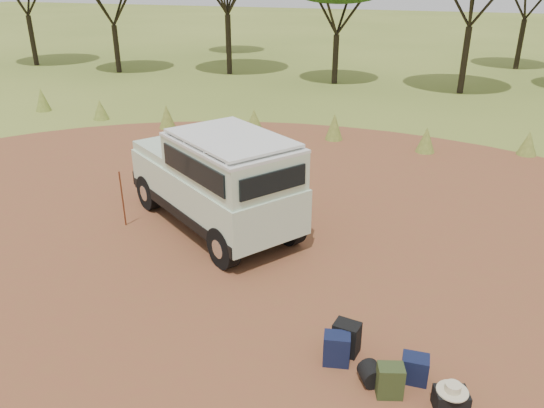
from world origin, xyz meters
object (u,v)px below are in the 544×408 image
(backpack_black, at_px, (346,338))
(duffel_navy, at_px, (415,369))
(safari_vehicle, at_px, (217,181))
(walking_staff, at_px, (123,199))
(backpack_navy, at_px, (337,349))
(hard_case, at_px, (451,400))
(backpack_olive, at_px, (390,381))

(backpack_black, relative_size, duffel_navy, 1.26)
(safari_vehicle, distance_m, walking_staff, 2.11)
(backpack_navy, bearing_deg, backpack_black, 61.62)
(backpack_black, relative_size, hard_case, 1.21)
(safari_vehicle, height_order, backpack_navy, safari_vehicle)
(backpack_black, height_order, backpack_olive, backpack_black)
(backpack_black, xyz_separation_m, backpack_navy, (-0.09, -0.28, -0.01))
(safari_vehicle, bearing_deg, backpack_black, -7.78)
(duffel_navy, height_order, hard_case, duffel_navy)
(backpack_black, relative_size, backpack_olive, 1.07)
(hard_case, bearing_deg, duffel_navy, 123.83)
(backpack_navy, height_order, duffel_navy, backpack_navy)
(hard_case, bearing_deg, walking_staff, 137.25)
(backpack_olive, distance_m, hard_case, 0.80)
(backpack_navy, xyz_separation_m, hard_case, (1.60, -0.42, -0.10))
(safari_vehicle, distance_m, backpack_olive, 5.87)
(backpack_black, bearing_deg, safari_vehicle, 146.41)
(backpack_black, distance_m, hard_case, 1.67)
(walking_staff, relative_size, duffel_navy, 3.42)
(walking_staff, height_order, duffel_navy, walking_staff)
(safari_vehicle, relative_size, hard_case, 11.26)
(safari_vehicle, height_order, duffel_navy, safari_vehicle)
(walking_staff, xyz_separation_m, duffel_navy, (6.48, -2.91, -0.49))
(safari_vehicle, distance_m, duffel_navy, 5.85)
(backpack_navy, bearing_deg, backpack_olive, -36.85)
(walking_staff, bearing_deg, duffel_navy, -57.68)
(backpack_black, bearing_deg, duffel_navy, -6.74)
(hard_case, bearing_deg, backpack_black, 137.92)
(walking_staff, height_order, backpack_black, walking_staff)
(walking_staff, xyz_separation_m, backpack_olive, (6.18, -3.29, -0.45))
(walking_staff, xyz_separation_m, hard_case, (6.97, -3.30, -0.54))
(duffel_navy, bearing_deg, walking_staff, 153.71)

